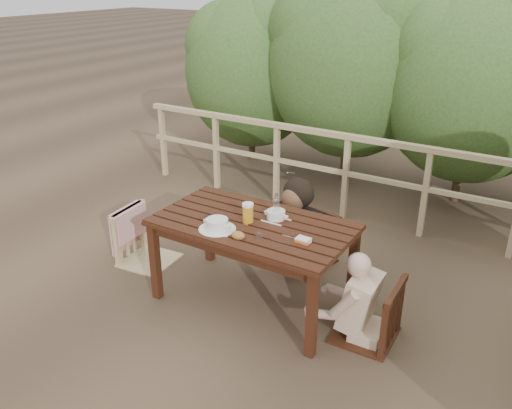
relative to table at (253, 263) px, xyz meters
The scene contains 16 objects.
ground 0.37m from the table, ahead, with size 60.00×60.00×0.00m, color brown.
table is the anchor object (origin of this frame).
chair_left 1.25m from the table, behind, with size 0.50×0.50×1.00m, color tan.
chair_far 0.87m from the table, 83.59° to the left, with size 0.46×0.46×0.93m, color black.
chair_right 1.02m from the table, ahead, with size 0.48×0.48×0.96m, color black.
woman 0.95m from the table, 83.73° to the left, with size 0.56×0.69×1.40m, color black, non-canonical shape.
diner_right 1.06m from the table, ahead, with size 0.47×0.58×1.17m, color #CDAB8B, non-canonical shape.
railing 2.00m from the table, 90.00° to the left, with size 5.60×0.10×1.01m, color tan.
hedge_row 3.57m from the table, 82.87° to the left, with size 6.60×1.60×3.80m, color #324F20, non-canonical shape.
soup_near 0.52m from the table, 124.76° to the right, with size 0.30×0.30×0.10m, color white.
soup_far 0.46m from the table, 50.93° to the left, with size 0.26×0.26×0.09m, color silver.
bread_roll 0.50m from the table, 80.72° to the right, with size 0.11×0.09×0.07m, color #AD7A28.
beer_glass 0.46m from the table, 157.72° to the right, with size 0.09×0.09×0.18m, color orange.
bottle 0.54m from the table, 52.27° to the left, with size 0.06×0.06×0.25m, color silver.
tumbler 0.51m from the table, 49.38° to the right, with size 0.06×0.06×0.07m, color white.
butter_tub 0.65m from the table, 10.88° to the right, with size 0.11×0.08×0.05m, color silver.
Camera 1 is at (2.05, -3.30, 2.64)m, focal length 36.99 mm.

